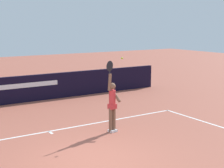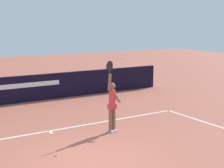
{
  "view_description": "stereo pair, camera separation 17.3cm",
  "coord_description": "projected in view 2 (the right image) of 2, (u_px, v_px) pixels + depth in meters",
  "views": [
    {
      "loc": [
        -4.04,
        -7.39,
        3.5
      ],
      "look_at": [
        1.9,
        1.94,
        1.55
      ],
      "focal_mm": 54.52,
      "sensor_mm": 36.0,
      "label": 1
    },
    {
      "loc": [
        -3.9,
        -7.48,
        3.5
      ],
      "look_at": [
        1.9,
        1.94,
        1.55
      ],
      "focal_mm": 54.52,
      "sensor_mm": 36.0,
      "label": 2
    }
  ],
  "objects": [
    {
      "name": "tennis_player",
      "position": [
        112.0,
        103.0,
        11.07
      ],
      "size": [
        0.48,
        0.43,
        2.38
      ],
      "color": "brown",
      "rests_on": "ground"
    },
    {
      "name": "court_lines",
      "position": [
        85.0,
        157.0,
        9.09
      ],
      "size": [
        10.51,
        5.39,
        0.0
      ],
      "color": "white",
      "rests_on": "ground"
    },
    {
      "name": "ground_plane",
      "position": [
        89.0,
        160.0,
        8.89
      ],
      "size": [
        60.0,
        60.0,
        0.0
      ],
      "primitive_type": "plane",
      "color": "#A65644"
    },
    {
      "name": "tennis_ball",
      "position": [
        122.0,
        58.0,
        10.8
      ],
      "size": [
        0.07,
        0.07,
        0.07
      ],
      "color": "#C8E739"
    },
    {
      "name": "back_wall",
      "position": [
        10.0,
        90.0,
        15.08
      ],
      "size": [
        16.02,
        0.18,
        1.22
      ],
      "color": "black",
      "rests_on": "ground"
    }
  ]
}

